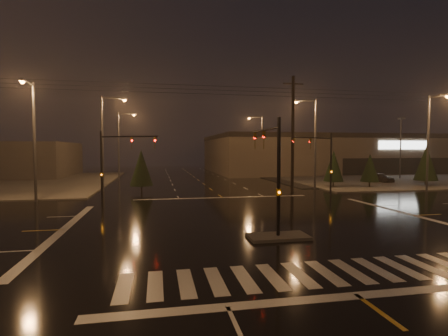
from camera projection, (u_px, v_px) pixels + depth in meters
The scene contains 23 objects.
ground at pixel (256, 222), 21.31m from camera, with size 140.00×140.00×0.00m, color black.
sidewalk_ne at pixel (383, 177), 56.41m from camera, with size 36.00×36.00×0.12m, color #4E4C46.
median_island at pixel (278, 237), 17.39m from camera, with size 3.00×1.60×0.15m, color #4E4C46.
crosswalk at pixel (326, 273), 12.49m from camera, with size 15.00×2.60×0.01m, color beige.
stop_bar_near at pixel (357, 296), 10.53m from camera, with size 16.00×0.50×0.01m, color beige.
stop_bar_far at pixel (222, 198), 32.10m from camera, with size 16.00×0.50×0.01m, color beige.
parking_lot at pixel (419, 177), 55.39m from camera, with size 50.00×24.00×0.08m, color black.
retail_building at pixel (356, 152), 72.83m from camera, with size 60.20×28.30×7.20m.
signal_mast_median at pixel (273, 162), 18.11m from camera, with size 0.25×4.59×6.00m.
signal_mast_ne at pixel (323, 156), 32.85m from camera, with size 4.84×1.86×6.00m.
signal_mast_nw at pixel (113, 157), 29.26m from camera, with size 4.84×1.86×6.00m.
streetlight_1 at pixel (105, 136), 36.54m from camera, with size 2.77×0.32×10.00m.
streetlight_2 at pixel (121, 140), 52.23m from camera, with size 2.77×0.32×10.00m.
streetlight_3 at pixel (313, 137), 38.82m from camera, with size 2.77×0.32×10.00m.
streetlight_4 at pixel (260, 141), 58.43m from camera, with size 2.77×0.32×10.00m.
streetlight_5 at pixel (33, 133), 28.95m from camera, with size 0.32×2.77×10.00m.
streetlight_6 at pixel (431, 136), 36.14m from camera, with size 0.32×2.77×10.00m.
utility_pole_1 at pixel (293, 133), 36.23m from camera, with size 2.20×0.32×12.00m.
conifer_0 at pixel (334, 166), 40.90m from camera, with size 2.32×2.32×4.32m.
conifer_1 at pixel (370, 168), 40.50m from camera, with size 2.08×2.08×3.95m.
conifer_2 at pixel (426, 163), 42.24m from camera, with size 2.71×2.71×4.93m.
conifer_3 at pixel (141, 168), 35.88m from camera, with size 2.37×2.37×4.40m.
car_parked at pixel (380, 178), 46.74m from camera, with size 1.59×3.94×1.34m, color black.
Camera 1 is at (-5.91, -20.36, 4.40)m, focal length 28.00 mm.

